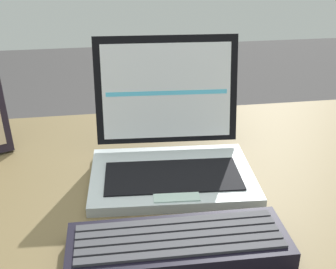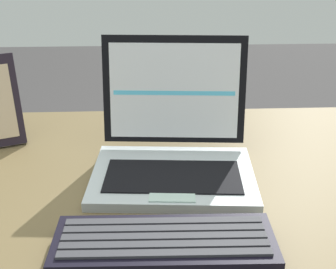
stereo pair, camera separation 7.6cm
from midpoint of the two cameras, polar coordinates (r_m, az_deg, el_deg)
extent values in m
cube|color=brown|center=(0.86, 2.99, -5.73)|extent=(1.54, 0.64, 0.03)
cube|color=#B5C0C3|center=(0.82, -2.15, -5.51)|extent=(0.31, 0.23, 0.02)
cube|color=black|center=(0.80, -2.11, -5.44)|extent=(0.25, 0.13, 0.00)
cube|color=#ADCBBF|center=(0.74, -1.84, -8.05)|extent=(0.08, 0.04, 0.00)
cube|color=black|center=(0.87, -2.69, 5.73)|extent=(0.28, 0.07, 0.21)
cube|color=white|center=(0.86, -2.67, 5.55)|extent=(0.25, 0.05, 0.18)
cube|color=#59CCF2|center=(0.86, -2.66, 5.34)|extent=(0.24, 0.02, 0.01)
cube|color=black|center=(0.65, -2.06, -14.29)|extent=(0.32, 0.12, 0.03)
cube|color=#38383D|center=(0.61, -1.73, -15.19)|extent=(0.29, 0.02, 0.00)
cube|color=#38383D|center=(0.62, -1.91, -14.14)|extent=(0.29, 0.02, 0.00)
cube|color=#38383D|center=(0.64, -2.08, -13.13)|extent=(0.29, 0.02, 0.00)
cube|color=#38383D|center=(0.65, -2.24, -12.17)|extent=(0.29, 0.02, 0.00)
cube|color=#38383D|center=(0.66, -2.40, -11.24)|extent=(0.29, 0.02, 0.00)
camera|label=1|loc=(0.04, -92.86, -1.36)|focal=47.17mm
camera|label=2|loc=(0.04, 87.14, 1.36)|focal=47.17mm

